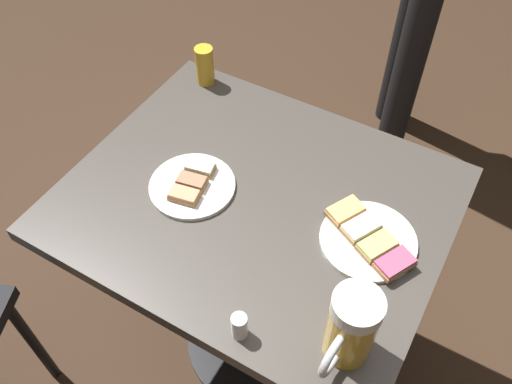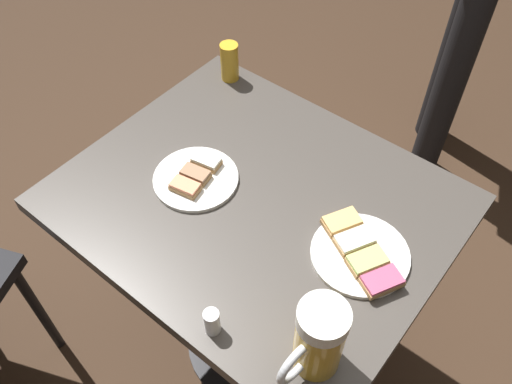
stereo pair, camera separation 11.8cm
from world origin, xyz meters
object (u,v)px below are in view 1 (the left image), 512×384
plate_near (192,185)px  plate_far (369,239)px  beer_glass_small (205,66)px  beer_mug (350,328)px  salt_shaker (239,326)px

plate_near → plate_far: 0.40m
plate_far → beer_glass_small: bearing=64.9°
beer_mug → beer_glass_small: 0.82m
plate_near → plate_far: bearing=-81.6°
plate_near → salt_shaker: 0.37m
plate_near → salt_shaker: (-0.25, -0.27, 0.02)m
beer_mug → beer_glass_small: beer_mug is taller
plate_near → salt_shaker: bearing=-132.2°
beer_mug → salt_shaker: (-0.07, 0.18, -0.05)m
beer_mug → beer_glass_small: bearing=51.1°
plate_near → plate_far: same height
salt_shaker → plate_far: bearing=-22.1°
beer_mug → salt_shaker: 0.20m
beer_glass_small → beer_mug: bearing=-128.9°
beer_glass_small → plate_far: bearing=-115.1°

